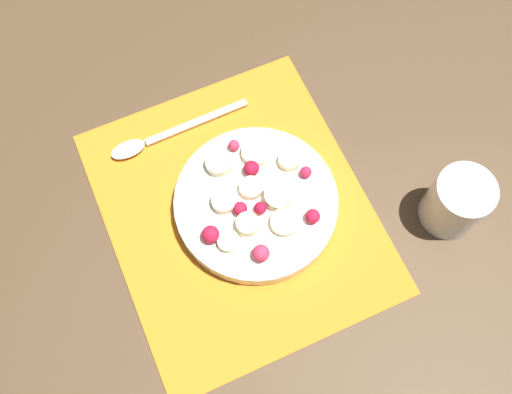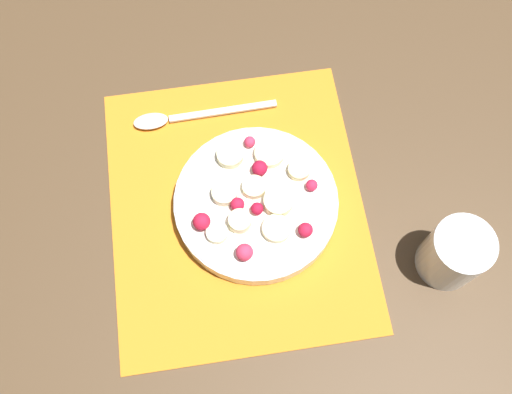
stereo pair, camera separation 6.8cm
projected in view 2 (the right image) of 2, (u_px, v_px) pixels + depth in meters
name	position (u px, v px, depth m)	size (l,w,h in m)	color
ground_plane	(237.00, 207.00, 0.72)	(3.00, 3.00, 0.00)	#4C3823
placemat	(237.00, 206.00, 0.71)	(0.37, 0.31, 0.01)	orange
fruit_bowl	(256.00, 202.00, 0.70)	(0.20, 0.20, 0.05)	silver
spoon	(177.00, 118.00, 0.75)	(0.03, 0.19, 0.01)	silver
drinking_glass	(454.00, 253.00, 0.65)	(0.07, 0.07, 0.08)	white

